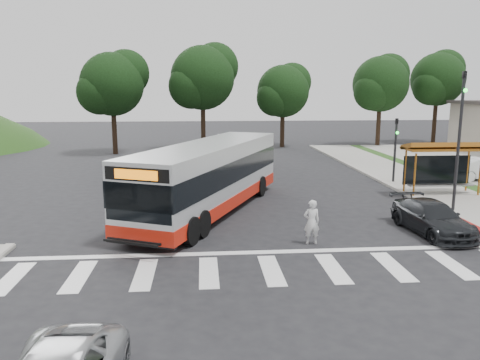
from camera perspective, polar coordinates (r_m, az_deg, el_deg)
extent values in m
plane|color=black|center=(19.91, 1.72, -5.62)|extent=(140.00, 140.00, 0.00)
cube|color=gray|center=(30.52, 20.94, -0.42)|extent=(4.00, 40.00, 0.12)
cube|color=#9E9991|center=(29.71, 17.46, -0.46)|extent=(0.30, 40.00, 0.15)
cube|color=silver|center=(15.22, 3.85, -10.91)|extent=(18.00, 2.60, 0.01)
cylinder|color=#995919|center=(26.26, 20.52, 0.57)|extent=(0.10, 0.10, 2.30)
cylinder|color=#995919|center=(27.98, 27.21, 0.65)|extent=(0.10, 0.10, 2.30)
cylinder|color=#995919|center=(27.34, 19.47, 1.02)|extent=(0.10, 0.10, 2.30)
cylinder|color=#995919|center=(28.99, 25.98, 1.07)|extent=(0.10, 0.10, 2.30)
cube|color=#995919|center=(27.42, 23.59, 3.51)|extent=(4.20, 1.60, 0.12)
cube|color=#995919|center=(27.45, 23.56, 3.83)|extent=(4.20, 1.32, 0.51)
cube|color=black|center=(28.11, 22.82, 1.15)|extent=(3.80, 0.06, 1.60)
cube|color=gray|center=(27.72, 23.28, -0.59)|extent=(3.60, 0.40, 0.08)
cylinder|color=black|center=(23.73, 25.10, 4.04)|extent=(0.14, 0.14, 6.50)
imported|color=black|center=(23.61, 25.65, 10.67)|extent=(0.16, 0.20, 1.00)
sphere|color=#19E533|center=(23.45, 25.80, 9.81)|extent=(0.18, 0.18, 0.18)
cylinder|color=black|center=(30.10, 18.37, 3.34)|extent=(0.14, 0.14, 4.00)
imported|color=black|center=(29.96, 18.54, 6.19)|extent=(0.16, 0.20, 1.00)
sphere|color=#19E533|center=(29.82, 18.63, 5.49)|extent=(0.18, 0.18, 0.18)
cylinder|color=black|center=(50.47, 16.52, 6.60)|extent=(0.44, 0.44, 4.40)
sphere|color=black|center=(50.36, 16.77, 11.14)|extent=(5.60, 5.60, 5.60)
sphere|color=black|center=(51.58, 17.67, 12.19)|extent=(4.20, 4.20, 4.20)
sphere|color=black|center=(49.36, 15.95, 10.39)|extent=(3.92, 3.92, 3.92)
cylinder|color=black|center=(55.15, 22.62, 6.67)|extent=(0.44, 0.44, 4.84)
sphere|color=black|center=(55.07, 22.96, 11.23)|extent=(5.60, 5.60, 5.60)
sphere|color=black|center=(56.36, 23.68, 12.27)|extent=(4.20, 4.20, 4.20)
sphere|color=black|center=(53.99, 22.31, 10.48)|extent=(3.92, 3.92, 3.92)
cylinder|color=black|center=(45.09, -4.51, 6.71)|extent=(0.44, 0.44, 4.84)
sphere|color=black|center=(44.99, -4.59, 12.31)|extent=(6.00, 6.00, 6.00)
sphere|color=black|center=(45.95, -3.08, 13.67)|extent=(4.50, 4.50, 4.50)
sphere|color=black|center=(44.24, -5.96, 11.31)|extent=(4.20, 4.20, 4.20)
cylinder|color=black|center=(47.82, 5.18, 6.41)|extent=(0.44, 0.44, 3.96)
sphere|color=black|center=(47.68, 5.25, 10.72)|extent=(5.20, 5.20, 5.20)
sphere|color=black|center=(48.64, 6.35, 11.76)|extent=(3.90, 3.90, 3.90)
sphere|color=black|center=(46.89, 4.27, 9.97)|extent=(3.64, 3.64, 3.64)
cylinder|color=black|center=(43.82, -15.07, 5.97)|extent=(0.44, 0.44, 4.40)
sphere|color=black|center=(43.69, -15.33, 11.20)|extent=(5.60, 5.60, 5.60)
sphere|color=black|center=(44.36, -13.74, 12.55)|extent=(4.20, 4.20, 4.20)
sphere|color=black|center=(43.19, -16.75, 10.20)|extent=(3.92, 3.92, 3.92)
imported|color=silver|center=(17.62, 8.73, -5.08)|extent=(0.64, 0.44, 1.69)
imported|color=black|center=(20.28, 22.36, -4.28)|extent=(2.16, 4.52, 1.27)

